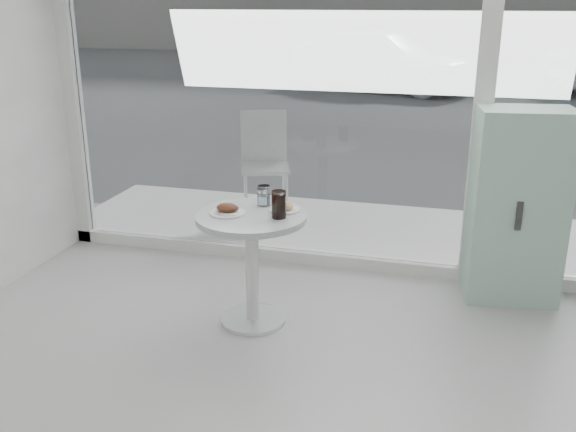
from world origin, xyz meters
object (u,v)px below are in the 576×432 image
(patio_chair, at_px, (265,158))
(water_tumbler_b, at_px, (262,198))
(water_tumbler_a, at_px, (264,196))
(cola_glass, at_px, (279,205))
(main_table, at_px, (252,246))
(car_white, at_px, (381,59))
(plate_fritter, at_px, (228,210))
(mint_cabinet, at_px, (517,206))
(plate_donut, at_px, (284,208))

(patio_chair, height_order, water_tumbler_b, patio_chair)
(patio_chair, bearing_deg, water_tumbler_a, -93.10)
(water_tumbler_a, distance_m, cola_glass, 0.28)
(main_table, xyz_separation_m, water_tumbler_a, (0.02, 0.21, 0.28))
(patio_chair, xyz_separation_m, cola_glass, (0.72, -2.03, 0.22))
(car_white, height_order, water_tumbler_a, car_white)
(main_table, relative_size, plate_fritter, 3.32)
(main_table, height_order, mint_cabinet, mint_cabinet)
(main_table, height_order, car_white, car_white)
(main_table, bearing_deg, patio_chair, 104.70)
(car_white, distance_m, plate_fritter, 11.83)
(main_table, relative_size, mint_cabinet, 0.56)
(water_tumbler_b, bearing_deg, patio_chair, 106.66)
(patio_chair, distance_m, car_white, 9.78)
(main_table, xyz_separation_m, car_white, (-0.68, 11.79, 0.19))
(water_tumbler_a, relative_size, water_tumbler_b, 1.17)
(mint_cabinet, height_order, water_tumbler_a, mint_cabinet)
(patio_chair, distance_m, plate_donut, 2.02)
(main_table, height_order, plate_donut, plate_donut)
(mint_cabinet, height_order, cola_glass, mint_cabinet)
(mint_cabinet, distance_m, car_white, 11.16)
(plate_donut, relative_size, cola_glass, 1.15)
(plate_donut, bearing_deg, mint_cabinet, 26.75)
(car_white, bearing_deg, patio_chair, -160.48)
(mint_cabinet, distance_m, plate_donut, 1.68)
(plate_fritter, height_order, plate_donut, plate_fritter)
(water_tumbler_a, bearing_deg, patio_chair, 106.98)
(mint_cabinet, xyz_separation_m, water_tumbler_a, (-1.66, -0.67, 0.14))
(car_white, xyz_separation_m, water_tumbler_b, (0.69, -11.58, 0.08))
(plate_fritter, xyz_separation_m, water_tumbler_a, (0.17, 0.24, 0.03))
(patio_chair, xyz_separation_m, car_white, (-0.15, 9.78, 0.10))
(mint_cabinet, xyz_separation_m, cola_glass, (-1.49, -0.90, 0.16))
(main_table, distance_m, plate_fritter, 0.29)
(mint_cabinet, distance_m, patio_chair, 2.48)
(patio_chair, height_order, car_white, car_white)
(patio_chair, xyz_separation_m, water_tumbler_b, (0.54, -1.80, 0.19))
(water_tumbler_b, bearing_deg, plate_donut, -25.10)
(car_white, height_order, water_tumbler_b, car_white)
(main_table, relative_size, cola_glass, 4.40)
(patio_chair, relative_size, cola_glass, 5.86)
(main_table, height_order, cola_glass, cola_glass)
(car_white, bearing_deg, main_table, -158.07)
(car_white, bearing_deg, cola_glass, -157.15)
(plate_fritter, distance_m, water_tumbler_b, 0.29)
(patio_chair, height_order, plate_donut, patio_chair)
(plate_fritter, bearing_deg, car_white, 92.56)
(mint_cabinet, relative_size, plate_donut, 6.87)
(mint_cabinet, relative_size, cola_glass, 7.90)
(water_tumbler_b, xyz_separation_m, cola_glass, (0.18, -0.23, 0.03))
(car_white, distance_m, water_tumbler_a, 11.60)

